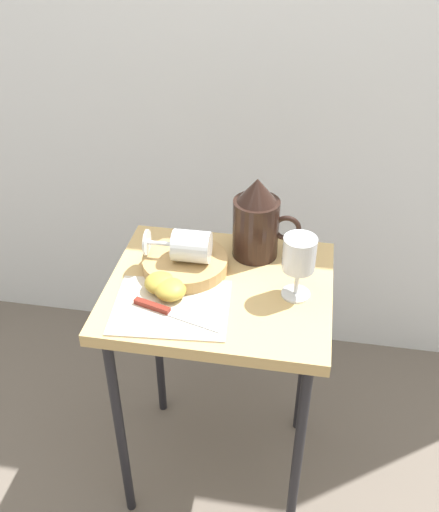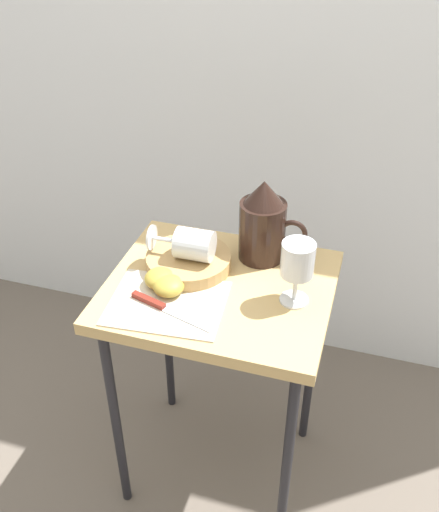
{
  "view_description": "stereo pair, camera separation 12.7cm",
  "coord_description": "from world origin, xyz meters",
  "px_view_note": "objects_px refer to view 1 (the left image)",
  "views": [
    {
      "loc": [
        0.18,
        -1.03,
        1.47
      ],
      "look_at": [
        0.0,
        0.0,
        0.74
      ],
      "focal_mm": 40.86,
      "sensor_mm": 36.0,
      "label": 1
    },
    {
      "loc": [
        0.3,
        -1.0,
        1.47
      ],
      "look_at": [
        0.0,
        0.0,
        0.74
      ],
      "focal_mm": 40.86,
      "sensor_mm": 36.0,
      "label": 2
    }
  ],
  "objects_px": {
    "apple_half_left": "(160,283)",
    "table": "(220,310)",
    "wine_glass_tipped_near": "(190,246)",
    "knife": "(164,310)",
    "apple_half_right": "(170,289)",
    "pitcher": "(256,225)",
    "wine_glass_upright": "(299,257)",
    "basket_tray": "(185,264)"
  },
  "relations": [
    {
      "from": "wine_glass_tipped_near",
      "to": "wine_glass_upright",
      "type": "bearing_deg",
      "value": -10.1
    },
    {
      "from": "table",
      "to": "apple_half_left",
      "type": "height_order",
      "value": "apple_half_left"
    },
    {
      "from": "pitcher",
      "to": "knife",
      "type": "distance_m",
      "value": 0.31
    },
    {
      "from": "table",
      "to": "apple_half_right",
      "type": "relative_size",
      "value": 9.37
    },
    {
      "from": "basket_tray",
      "to": "apple_half_left",
      "type": "height_order",
      "value": "apple_half_left"
    },
    {
      "from": "table",
      "to": "apple_half_right",
      "type": "xyz_separation_m",
      "value": [
        -0.1,
        -0.06,
        0.1
      ]
    },
    {
      "from": "wine_glass_tipped_near",
      "to": "knife",
      "type": "distance_m",
      "value": 0.17
    },
    {
      "from": "knife",
      "to": "apple_half_right",
      "type": "bearing_deg",
      "value": 89.33
    },
    {
      "from": "table",
      "to": "wine_glass_upright",
      "type": "relative_size",
      "value": 4.43
    },
    {
      "from": "apple_half_right",
      "to": "knife",
      "type": "relative_size",
      "value": 0.35
    },
    {
      "from": "wine_glass_upright",
      "to": "apple_half_right",
      "type": "distance_m",
      "value": 0.29
    },
    {
      "from": "apple_half_left",
      "to": "table",
      "type": "bearing_deg",
      "value": 19.64
    },
    {
      "from": "knife",
      "to": "wine_glass_upright",
      "type": "bearing_deg",
      "value": 22.39
    },
    {
      "from": "pitcher",
      "to": "wine_glass_upright",
      "type": "bearing_deg",
      "value": -53.18
    },
    {
      "from": "basket_tray",
      "to": "pitcher",
      "type": "bearing_deg",
      "value": 31.67
    },
    {
      "from": "apple_half_left",
      "to": "knife",
      "type": "relative_size",
      "value": 0.35
    },
    {
      "from": "basket_tray",
      "to": "wine_glass_tipped_near",
      "type": "distance_m",
      "value": 0.06
    },
    {
      "from": "wine_glass_tipped_near",
      "to": "apple_half_right",
      "type": "distance_m",
      "value": 0.12
    },
    {
      "from": "table",
      "to": "apple_half_left",
      "type": "distance_m",
      "value": 0.17
    },
    {
      "from": "pitcher",
      "to": "apple_half_left",
      "type": "relative_size",
      "value": 2.9
    },
    {
      "from": "table",
      "to": "wine_glass_tipped_near",
      "type": "height_order",
      "value": "wine_glass_tipped_near"
    },
    {
      "from": "pitcher",
      "to": "wine_glass_upright",
      "type": "relative_size",
      "value": 1.37
    },
    {
      "from": "basket_tray",
      "to": "apple_half_right",
      "type": "height_order",
      "value": "apple_half_right"
    },
    {
      "from": "basket_tray",
      "to": "apple_half_left",
      "type": "bearing_deg",
      "value": -112.61
    },
    {
      "from": "wine_glass_tipped_near",
      "to": "knife",
      "type": "relative_size",
      "value": 0.74
    },
    {
      "from": "basket_tray",
      "to": "knife",
      "type": "distance_m",
      "value": 0.16
    },
    {
      "from": "table",
      "to": "wine_glass_tipped_near",
      "type": "distance_m",
      "value": 0.17
    },
    {
      "from": "table",
      "to": "knife",
      "type": "xyz_separation_m",
      "value": [
        -0.1,
        -0.12,
        0.08
      ]
    },
    {
      "from": "wine_glass_upright",
      "to": "apple_half_left",
      "type": "distance_m",
      "value": 0.31
    },
    {
      "from": "table",
      "to": "basket_tray",
      "type": "height_order",
      "value": "basket_tray"
    },
    {
      "from": "wine_glass_upright",
      "to": "apple_half_right",
      "type": "height_order",
      "value": "wine_glass_upright"
    },
    {
      "from": "table",
      "to": "wine_glass_upright",
      "type": "height_order",
      "value": "wine_glass_upright"
    },
    {
      "from": "basket_tray",
      "to": "apple_half_left",
      "type": "xyz_separation_m",
      "value": [
        -0.04,
        -0.09,
        0.01
      ]
    },
    {
      "from": "wine_glass_upright",
      "to": "wine_glass_tipped_near",
      "type": "distance_m",
      "value": 0.25
    },
    {
      "from": "knife",
      "to": "apple_half_left",
      "type": "bearing_deg",
      "value": 110.22
    },
    {
      "from": "pitcher",
      "to": "apple_half_left",
      "type": "bearing_deg",
      "value": -136.17
    },
    {
      "from": "pitcher",
      "to": "apple_half_right",
      "type": "height_order",
      "value": "pitcher"
    },
    {
      "from": "pitcher",
      "to": "wine_glass_upright",
      "type": "distance_m",
      "value": 0.18
    },
    {
      "from": "wine_glass_tipped_near",
      "to": "apple_half_left",
      "type": "xyz_separation_m",
      "value": [
        -0.05,
        -0.08,
        -0.05
      ]
    },
    {
      "from": "wine_glass_tipped_near",
      "to": "apple_half_left",
      "type": "bearing_deg",
      "value": -120.96
    },
    {
      "from": "wine_glass_tipped_near",
      "to": "apple_half_right",
      "type": "height_order",
      "value": "wine_glass_tipped_near"
    },
    {
      "from": "apple_half_right",
      "to": "knife",
      "type": "xyz_separation_m",
      "value": [
        -0.0,
        -0.05,
        -0.01
      ]
    }
  ]
}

